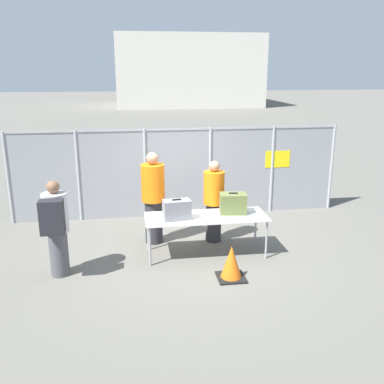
# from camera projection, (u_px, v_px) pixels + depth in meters

# --- Properties ---
(ground_plane) EXTENTS (120.00, 120.00, 0.00)m
(ground_plane) POSITION_uv_depth(u_px,v_px,m) (191.00, 251.00, 8.17)
(ground_plane) COLOR #605E56
(fence_section) EXTENTS (7.59, 0.07, 2.07)m
(fence_section) POSITION_uv_depth(u_px,v_px,m) (179.00, 171.00, 9.88)
(fence_section) COLOR #9EA0A5
(fence_section) RESTS_ON ground_plane
(inspection_table) EXTENTS (2.23, 0.81, 0.75)m
(inspection_table) POSITION_uv_depth(u_px,v_px,m) (206.00, 219.00, 7.84)
(inspection_table) COLOR silver
(inspection_table) RESTS_ON ground_plane
(suitcase_grey) EXTENTS (0.51, 0.31, 0.38)m
(suitcase_grey) POSITION_uv_depth(u_px,v_px,m) (177.00, 210.00, 7.61)
(suitcase_grey) COLOR slate
(suitcase_grey) RESTS_ON inspection_table
(suitcase_olive) EXTENTS (0.52, 0.38, 0.40)m
(suitcase_olive) POSITION_uv_depth(u_px,v_px,m) (233.00, 203.00, 7.94)
(suitcase_olive) COLOR #566033
(suitcase_olive) RESTS_ON inspection_table
(traveler_hooded) EXTENTS (0.41, 0.63, 1.64)m
(traveler_hooded) POSITION_uv_depth(u_px,v_px,m) (56.00, 226.00, 6.94)
(traveler_hooded) COLOR #4C4C51
(traveler_hooded) RESTS_ON ground_plane
(security_worker_near) EXTENTS (0.41, 0.41, 1.65)m
(security_worker_near) POSITION_uv_depth(u_px,v_px,m) (214.00, 200.00, 8.45)
(security_worker_near) COLOR #2D2D33
(security_worker_near) RESTS_ON ground_plane
(security_worker_far) EXTENTS (0.45, 0.45, 1.83)m
(security_worker_far) POSITION_uv_depth(u_px,v_px,m) (153.00, 197.00, 8.34)
(security_worker_far) COLOR #2D2D33
(security_worker_far) RESTS_ON ground_plane
(utility_trailer) EXTENTS (3.45, 2.29, 0.63)m
(utility_trailer) POSITION_uv_depth(u_px,v_px,m) (223.00, 178.00, 12.08)
(utility_trailer) COLOR white
(utility_trailer) RESTS_ON ground_plane
(distant_hangar) EXTENTS (12.88, 8.97, 6.25)m
(distant_hangar) POSITION_uv_depth(u_px,v_px,m) (186.00, 71.00, 40.03)
(distant_hangar) COLOR beige
(distant_hangar) RESTS_ON ground_plane
(traffic_cone) EXTENTS (0.46, 0.46, 0.57)m
(traffic_cone) POSITION_uv_depth(u_px,v_px,m) (231.00, 263.00, 7.04)
(traffic_cone) COLOR black
(traffic_cone) RESTS_ON ground_plane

